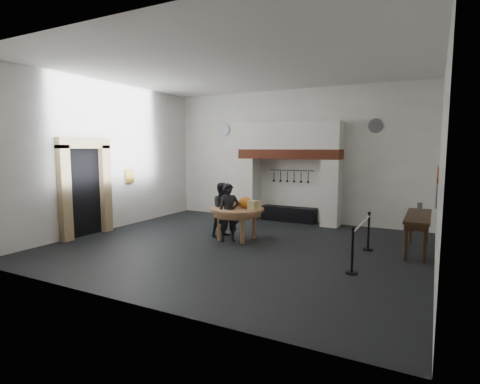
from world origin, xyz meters
The scene contains 39 objects.
floor centered at (0.00, 0.00, 0.00)m, with size 9.00×8.00×0.02m, color black.
ceiling centered at (0.00, 0.00, 4.50)m, with size 9.00×8.00×0.02m, color silver.
wall_back centered at (0.00, 4.00, 2.25)m, with size 9.00×0.02×4.50m, color white.
wall_front centered at (0.00, -4.00, 2.25)m, with size 9.00×0.02×4.50m, color white.
wall_left centered at (-4.50, 0.00, 2.25)m, with size 0.02×8.00×4.50m, color white.
wall_right centered at (4.50, 0.00, 2.25)m, with size 0.02×8.00×4.50m, color white.
chimney_pier_left centered at (-1.48, 3.65, 1.07)m, with size 0.55×0.70×2.15m, color silver.
chimney_pier_right centered at (1.48, 3.65, 1.07)m, with size 0.55×0.70×2.15m, color silver.
hearth_brick_band centered at (0.00, 3.65, 2.31)m, with size 3.50×0.72×0.32m, color #9E442B.
chimney_hood centered at (0.00, 3.65, 2.92)m, with size 3.50×0.70×0.90m, color silver.
iron_range centered at (0.00, 3.72, 0.25)m, with size 1.90×0.45×0.50m, color black.
utensil_rail centered at (0.00, 3.92, 1.75)m, with size 0.02×0.02×1.60m, color black.
door_recess centered at (-4.47, -1.00, 1.25)m, with size 0.04×1.10×2.50m, color black.
door_jamb_near centered at (-4.38, -1.70, 1.30)m, with size 0.22×0.30×2.60m, color tan.
door_jamb_far centered at (-4.38, -0.30, 1.30)m, with size 0.22×0.30×2.60m, color tan.
door_lintel centered at (-4.38, -1.00, 2.65)m, with size 0.22×1.70×0.30m, color tan.
wall_plaque centered at (-4.45, 0.80, 1.60)m, with size 0.05×0.34×0.44m, color gold.
work_table centered at (-0.37, 0.61, 0.84)m, with size 1.49×1.49×0.07m, color tan.
pumpkin centered at (-0.17, 0.71, 1.03)m, with size 0.36×0.36×0.31m, color orange.
cheese_block_big centered at (0.13, 0.56, 0.99)m, with size 0.22×0.22×0.24m, color #DED085.
cheese_block_small centered at (0.11, 0.86, 0.97)m, with size 0.18×0.18×0.20m, color #F9DA95.
wicker_basket centered at (-0.52, 0.46, 0.98)m, with size 0.32×0.32×0.22m, color brown.
bread_loaf centered at (-0.47, 0.96, 0.94)m, with size 0.31×0.18×0.13m, color olive.
visitor_near centered at (-0.48, 0.35, 0.79)m, with size 0.57×0.38×1.57m, color black.
visitor_far centered at (-0.88, 0.75, 0.77)m, with size 0.75×0.58×1.54m, color black.
side_table centered at (4.10, 1.60, 0.87)m, with size 0.55×2.20×0.06m, color #331F12.
pewter_jug centered at (4.10, 2.20, 1.01)m, with size 0.12×0.12×0.22m, color #545359.
copper_pan_a centered at (4.46, 0.20, 1.95)m, with size 0.34×0.34×0.03m, color #C6662D.
copper_pan_b centered at (4.46, 0.75, 1.95)m, with size 0.32×0.32×0.03m, color #C6662D.
copper_pan_c centered at (4.46, 1.30, 1.95)m, with size 0.30×0.30×0.03m, color #C6662D.
copper_pan_d centered at (4.46, 1.85, 1.95)m, with size 0.28×0.28×0.03m, color #C6662D.
pewter_plate_left centered at (4.46, 0.40, 1.45)m, with size 0.40×0.40×0.03m, color #4C4C51.
pewter_plate_mid centered at (4.46, 1.00, 1.45)m, with size 0.40×0.40×0.03m, color #4C4C51.
pewter_plate_right centered at (4.46, 1.60, 1.45)m, with size 0.40×0.40×0.03m, color #4C4C51.
pewter_plate_back_left centered at (-2.70, 3.96, 3.20)m, with size 0.44×0.44×0.03m, color #4C4C51.
pewter_plate_back_right centered at (2.70, 3.96, 3.20)m, with size 0.44×0.44×0.03m, color #4C4C51.
barrier_post_near centered at (3.03, -0.84, 0.45)m, with size 0.05×0.05×0.90m, color black.
barrier_post_far centered at (3.03, 1.16, 0.45)m, with size 0.05×0.05×0.90m, color black.
barrier_rope centered at (3.03, 0.16, 0.85)m, with size 0.04×0.04×2.00m, color white.
Camera 1 is at (4.41, -8.33, 2.50)m, focal length 28.00 mm.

